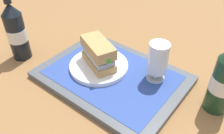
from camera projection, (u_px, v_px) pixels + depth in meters
name	position (u px, v px, depth m)	size (l,w,h in m)	color
ground_plane	(112.00, 79.00, 0.76)	(3.00, 3.00, 0.00)	olive
tray	(112.00, 77.00, 0.75)	(0.44, 0.32, 0.02)	#4C5156
placemat	(112.00, 74.00, 0.75)	(0.38, 0.27, 0.00)	#2D4793
plate	(99.00, 65.00, 0.77)	(0.19, 0.19, 0.01)	white
sandwich	(99.00, 53.00, 0.74)	(0.14, 0.11, 0.08)	tan
beer_glass	(158.00, 61.00, 0.69)	(0.06, 0.06, 0.12)	silver
second_bottle	(16.00, 31.00, 0.79)	(0.07, 0.07, 0.27)	black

